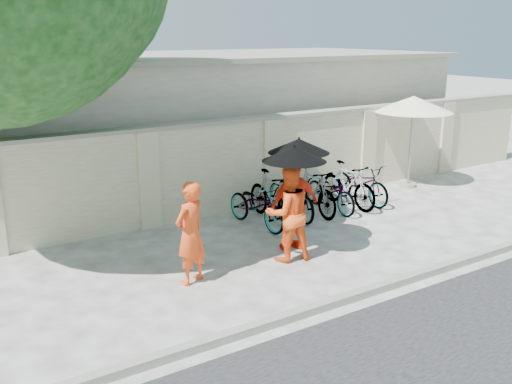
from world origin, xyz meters
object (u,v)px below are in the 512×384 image
monk_right (294,205)px  patio_umbrella (413,105)px  monk_center (288,213)px  monk_left (190,233)px

monk_right → patio_umbrella: (5.18, 2.00, 1.27)m
monk_center → patio_umbrella: patio_umbrella is taller
monk_center → patio_umbrella: bearing=-145.4°
monk_left → monk_right: monk_right is taller
monk_left → monk_right: 2.26m
monk_left → monk_center: (1.86, -0.06, 0.02)m
patio_umbrella → monk_center: bearing=-157.1°
monk_left → monk_right: (2.25, 0.28, 0.02)m
patio_umbrella → monk_left: bearing=-162.9°
patio_umbrella → monk_right: bearing=-158.9°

